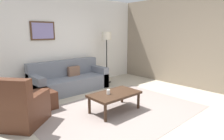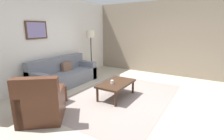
{
  "view_description": "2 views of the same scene",
  "coord_description": "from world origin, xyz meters",
  "views": [
    {
      "loc": [
        -2.8,
        -2.82,
        1.72
      ],
      "look_at": [
        0.17,
        0.43,
        0.84
      ],
      "focal_mm": 30.98,
      "sensor_mm": 36.0,
      "label": 1
    },
    {
      "loc": [
        -3.71,
        -1.99,
        1.79
      ],
      "look_at": [
        -0.25,
        0.11,
        0.79
      ],
      "focal_mm": 27.11,
      "sensor_mm": 36.0,
      "label": 2
    }
  ],
  "objects": [
    {
      "name": "lamp_standing",
      "position": [
        1.41,
        2.05,
        1.41
      ],
      "size": [
        0.32,
        0.32,
        1.71
      ],
      "color": "black",
      "rests_on": "ground_plane"
    },
    {
      "name": "couch_main",
      "position": [
        -0.02,
        2.11,
        0.3
      ],
      "size": [
        2.2,
        0.89,
        0.88
      ],
      "color": "slate",
      "rests_on": "ground_plane"
    },
    {
      "name": "framed_artwork",
      "position": [
        -0.53,
        2.51,
        1.74
      ],
      "size": [
        0.68,
        0.04,
        0.51
      ],
      "color": "#472D1C"
    },
    {
      "name": "rear_partition",
      "position": [
        0.0,
        2.6,
        1.4
      ],
      "size": [
        6.0,
        0.12,
        2.8
      ],
      "primitive_type": "cube",
      "color": "silver",
      "rests_on": "ground_plane"
    },
    {
      "name": "ground_plane",
      "position": [
        0.0,
        0.0,
        0.0
      ],
      "size": [
        8.0,
        8.0,
        0.0
      ],
      "primitive_type": "plane",
      "color": "#B2A893"
    },
    {
      "name": "area_rug",
      "position": [
        0.0,
        0.0,
        0.0
      ],
      "size": [
        3.5,
        2.44,
        0.01
      ],
      "primitive_type": "cube",
      "color": "gray",
      "rests_on": "ground_plane"
    },
    {
      "name": "coffee_table",
      "position": [
        -0.06,
        0.09,
        0.36
      ],
      "size": [
        1.1,
        0.64,
        0.41
      ],
      "color": "#382316",
      "rests_on": "ground_plane"
    },
    {
      "name": "ottoman",
      "position": [
        -1.19,
        1.3,
        0.2
      ],
      "size": [
        0.56,
        0.56,
        0.4
      ],
      "primitive_type": "cube",
      "color": "#4C2819",
      "rests_on": "ground_plane"
    },
    {
      "name": "stone_feature_panel",
      "position": [
        3.0,
        0.0,
        1.4
      ],
      "size": [
        0.12,
        5.2,
        2.8
      ],
      "primitive_type": "cube",
      "color": "gray",
      "rests_on": "ground_plane"
    },
    {
      "name": "armchair_leather",
      "position": [
        -1.83,
        0.78,
        0.31
      ],
      "size": [
        1.13,
        1.13,
        0.95
      ],
      "color": "#4C2819",
      "rests_on": "ground_plane"
    },
    {
      "name": "cup",
      "position": [
        -0.21,
        0.13,
        0.46
      ],
      "size": [
        0.07,
        0.07,
        0.1
      ],
      "primitive_type": "cylinder",
      "color": "white",
      "rests_on": "coffee_table"
    }
  ]
}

